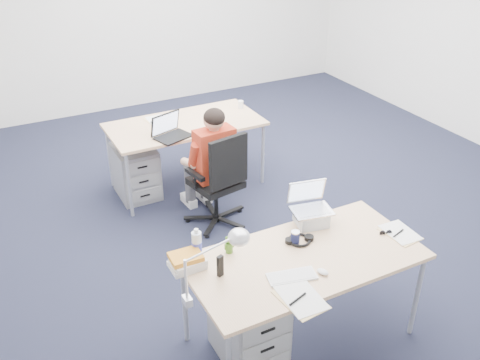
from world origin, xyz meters
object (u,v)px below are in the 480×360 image
drawer_pedestal_near (248,324)px  headphones (299,239)px  desk_far (185,127)px  desk_lamp (207,268)px  seated_person (208,163)px  dark_laptop (173,126)px  drawer_pedestal_far (136,172)px  computer_mouse (323,272)px  desk_near (305,262)px  can_koozie (295,238)px  water_bottle (197,243)px  bear_figurine (229,244)px  book_stack (187,261)px  wireless_keyboard (292,276)px  sunglasses (386,233)px  silver_laptop (312,206)px  office_chair (218,198)px  far_cup (241,104)px

drawer_pedestal_near → headphones: bearing=15.9°
desk_far → desk_lamp: size_ratio=3.60×
seated_person → headphones: seated_person is taller
seated_person → dark_laptop: seated_person is taller
drawer_pedestal_far → computer_mouse: 2.81m
seated_person → computer_mouse: (-0.11, -2.01, 0.15)m
desk_near → can_koozie: can_koozie is taller
drawer_pedestal_far → water_bottle: water_bottle is taller
headphones → can_koozie: can_koozie is taller
bear_figurine → book_stack: bear_figurine is taller
wireless_keyboard → sunglasses: bearing=19.2°
book_stack → drawer_pedestal_near: bearing=-34.9°
desk_far → bear_figurine: bearing=-104.8°
drawer_pedestal_near → sunglasses: bearing=-3.9°
silver_laptop → desk_lamp: 1.08m
computer_mouse → book_stack: (-0.75, 0.46, 0.04)m
office_chair → seated_person: bearing=84.4°
seated_person → headphones: (-0.05, -1.64, 0.16)m
bear_figurine → sunglasses: bear_figurine is taller
desk_near → computer_mouse: (-0.00, -0.21, 0.06)m
bear_figurine → far_cup: (1.30, 2.33, -0.03)m
computer_mouse → bear_figurine: bearing=110.5°
desk_far → office_chair: bearing=-92.4°
desk_far → bear_figurine: (-0.59, -2.22, 0.11)m
bear_figurine → headphones: bearing=-19.1°
computer_mouse → dark_laptop: dark_laptop is taller
drawer_pedestal_near → drawer_pedestal_far: bearing=89.9°
office_chair → headphones: bearing=-102.5°
drawer_pedestal_near → desk_lamp: desk_lamp is taller
headphones → water_bottle: size_ratio=0.95×
bear_figurine → far_cup: size_ratio=1.59×
computer_mouse → drawer_pedestal_far: bearing=77.3°
drawer_pedestal_near → book_stack: (-0.33, 0.23, 0.51)m
wireless_keyboard → computer_mouse: 0.20m
office_chair → headphones: 1.55m
wireless_keyboard → can_koozie: 0.37m
headphones → computer_mouse: bearing=-86.7°
far_cup → can_koozie: bearing=-109.2°
office_chair → drawer_pedestal_near: size_ratio=1.79×
seated_person → desk_lamp: seated_person is taller
water_bottle → dark_laptop: 1.96m
silver_laptop → desk_lamp: bearing=-148.2°
desk_lamp → sunglasses: bearing=-8.6°
desk_far → can_koozie: (-0.14, -2.35, 0.10)m
desk_lamp → far_cup: size_ratio=5.21×
seated_person → computer_mouse: seated_person is taller
silver_laptop → sunglasses: (0.40, -0.36, -0.14)m
drawer_pedestal_near → water_bottle: bearing=126.5°
desk_far → far_cup: bearing=8.5°
desk_near → dark_laptop: 2.22m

